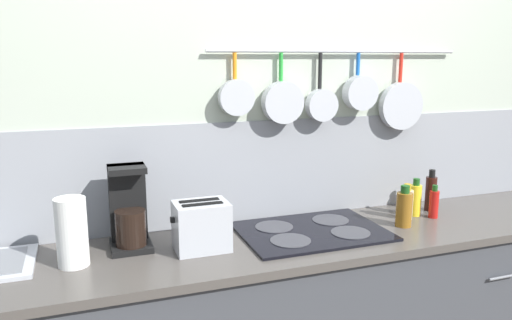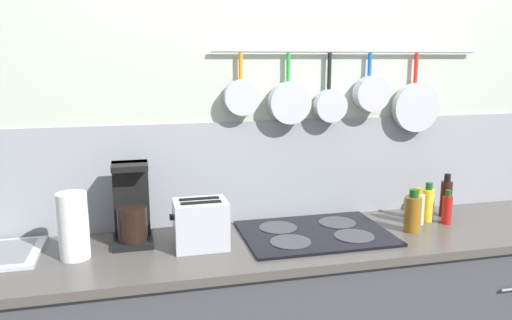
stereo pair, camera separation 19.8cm
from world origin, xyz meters
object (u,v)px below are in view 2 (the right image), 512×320
object	(u,v)px
coffee_maker	(132,210)
bottle_hot_sauce	(428,204)
paper_towel_roll	(73,226)
toaster	(201,224)
bottle_sesame_oil	(447,209)
bottle_dish_soap	(418,208)
bottle_vinegar	(446,198)
bottle_cooking_wine	(413,213)

from	to	relation	value
coffee_maker	bottle_hot_sauce	bearing A→B (deg)	-1.93
paper_towel_roll	toaster	xyz separation A→B (m)	(0.48, -0.01, -0.03)
bottle_sesame_oil	toaster	bearing A→B (deg)	-178.99
coffee_maker	bottle_hot_sauce	distance (m)	1.34
coffee_maker	bottle_sesame_oil	xyz separation A→B (m)	(1.40, -0.10, -0.07)
paper_towel_roll	bottle_dish_soap	bearing A→B (deg)	1.74
bottle_sesame_oil	bottle_vinegar	world-z (taller)	bottle_vinegar
toaster	bottle_sesame_oil	xyz separation A→B (m)	(1.13, 0.02, -0.03)
coffee_maker	bottle_sesame_oil	bearing A→B (deg)	-4.22
bottle_dish_soap	bottle_hot_sauce	bearing A→B (deg)	21.65
bottle_dish_soap	bottle_sesame_oil	world-z (taller)	bottle_dish_soap
bottle_cooking_wine	bottle_sesame_oil	distance (m)	0.22
coffee_maker	bottle_vinegar	bearing A→B (deg)	-0.09
bottle_cooking_wine	bottle_vinegar	distance (m)	0.31
paper_towel_roll	toaster	world-z (taller)	paper_towel_roll
paper_towel_roll	bottle_hot_sauce	size ratio (longest dim) A/B	1.40
coffee_maker	bottle_sesame_oil	distance (m)	1.40
paper_towel_roll	coffee_maker	distance (m)	0.25
bottle_cooking_wine	bottle_hot_sauce	world-z (taller)	bottle_cooking_wine
bottle_dish_soap	paper_towel_roll	bearing A→B (deg)	-178.26
bottle_dish_soap	bottle_sesame_oil	bearing A→B (deg)	-13.04
paper_towel_roll	coffee_maker	xyz separation A→B (m)	(0.22, 0.12, 0.01)
bottle_dish_soap	bottle_cooking_wine	bearing A→B (deg)	-132.06
bottle_hot_sauce	bottle_dish_soap	bearing A→B (deg)	-158.35
toaster	bottle_hot_sauce	distance (m)	1.08
paper_towel_roll	bottle_cooking_wine	size ratio (longest dim) A/B	1.35
bottle_dish_soap	bottle_vinegar	bearing A→B (deg)	20.01
paper_towel_roll	bottle_cooking_wine	xyz separation A→B (m)	(1.41, -0.04, -0.04)
toaster	bottle_cooking_wine	world-z (taller)	toaster
coffee_maker	bottle_hot_sauce	xyz separation A→B (m)	(1.34, -0.05, -0.06)
bottle_sesame_oil	bottle_vinegar	xyz separation A→B (m)	(0.06, 0.10, 0.02)
bottle_hot_sauce	coffee_maker	bearing A→B (deg)	178.07
bottle_vinegar	bottle_cooking_wine	bearing A→B (deg)	-150.01
bottle_hot_sauce	bottle_vinegar	bearing A→B (deg)	19.07
bottle_cooking_wine	bottle_hot_sauce	bearing A→B (deg)	37.64
bottle_sesame_oil	paper_towel_roll	bearing A→B (deg)	-179.49
bottle_cooking_wine	bottle_sesame_oil	world-z (taller)	bottle_cooking_wine
paper_towel_roll	toaster	distance (m)	0.48
bottle_vinegar	coffee_maker	bearing A→B (deg)	179.91
toaster	bottle_dish_soap	world-z (taller)	toaster
coffee_maker	bottle_vinegar	distance (m)	1.46
coffee_maker	bottle_hot_sauce	size ratio (longest dim) A/B	1.83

